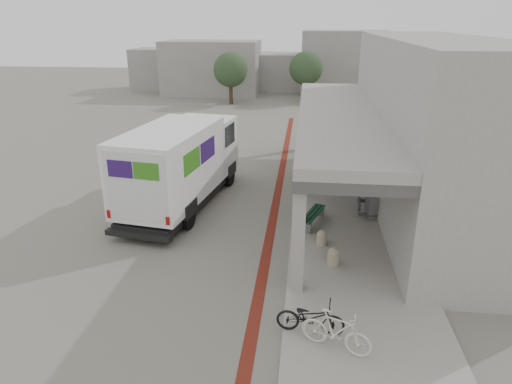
# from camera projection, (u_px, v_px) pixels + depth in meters

# --- Properties ---
(ground) EXTENTS (120.00, 120.00, 0.00)m
(ground) POSITION_uv_depth(u_px,v_px,m) (243.00, 236.00, 17.19)
(ground) COLOR slate
(ground) RESTS_ON ground
(bike_lane_stripe) EXTENTS (0.35, 40.00, 0.01)m
(bike_lane_stripe) POSITION_uv_depth(u_px,v_px,m) (273.00, 216.00, 18.94)
(bike_lane_stripe) COLOR maroon
(bike_lane_stripe) RESTS_ON ground
(sidewalk) EXTENTS (4.40, 28.00, 0.12)m
(sidewalk) POSITION_uv_depth(u_px,v_px,m) (351.00, 240.00, 16.76)
(sidewalk) COLOR gray
(sidewalk) RESTS_ON ground
(transit_building) EXTENTS (7.60, 17.00, 7.00)m
(transit_building) POSITION_uv_depth(u_px,v_px,m) (415.00, 126.00, 19.45)
(transit_building) COLOR gray
(transit_building) RESTS_ON ground
(distant_backdrop) EXTENTS (28.00, 10.00, 6.50)m
(distant_backdrop) POSITION_uv_depth(u_px,v_px,m) (262.00, 67.00, 49.83)
(distant_backdrop) COLOR gray
(distant_backdrop) RESTS_ON ground
(tree_left) EXTENTS (3.20, 3.20, 4.80)m
(tree_left) POSITION_uv_depth(u_px,v_px,m) (231.00, 70.00, 42.56)
(tree_left) COLOR #38281C
(tree_left) RESTS_ON ground
(tree_mid) EXTENTS (3.20, 3.20, 4.80)m
(tree_mid) POSITION_uv_depth(u_px,v_px,m) (306.00, 69.00, 43.70)
(tree_mid) COLOR #38281C
(tree_mid) RESTS_ON ground
(tree_right) EXTENTS (3.20, 3.20, 4.80)m
(tree_right) POSITION_uv_depth(u_px,v_px,m) (393.00, 71.00, 41.95)
(tree_right) COLOR #38281C
(tree_right) RESTS_ON ground
(fedex_truck) EXTENTS (3.82, 8.74, 3.61)m
(fedex_truck) POSITION_uv_depth(u_px,v_px,m) (181.00, 163.00, 19.51)
(fedex_truck) COLOR black
(fedex_truck) RESTS_ON ground
(bench) EXTENTS (1.05, 2.04, 0.47)m
(bench) POSITION_uv_depth(u_px,v_px,m) (313.00, 216.00, 17.84)
(bench) COLOR slate
(bench) RESTS_ON sidewalk
(bollard_near) EXTENTS (0.37, 0.37, 0.55)m
(bollard_near) POSITION_uv_depth(u_px,v_px,m) (322.00, 237.00, 16.24)
(bollard_near) COLOR tan
(bollard_near) RESTS_ON sidewalk
(bollard_far) EXTENTS (0.40, 0.40, 0.60)m
(bollard_far) POSITION_uv_depth(u_px,v_px,m) (334.00, 256.00, 14.91)
(bollard_far) COLOR gray
(bollard_far) RESTS_ON sidewalk
(utility_cabinet) EXTENTS (0.54, 0.66, 0.99)m
(utility_cabinet) POSITION_uv_depth(u_px,v_px,m) (372.00, 206.00, 18.40)
(utility_cabinet) COLOR gray
(utility_cabinet) RESTS_ON sidewalk
(bicycle_black) EXTENTS (1.79, 0.74, 0.92)m
(bicycle_black) POSITION_uv_depth(u_px,v_px,m) (310.00, 317.00, 11.61)
(bicycle_black) COLOR black
(bicycle_black) RESTS_ON sidewalk
(bicycle_cream) EXTENTS (1.84, 1.14, 1.07)m
(bicycle_cream) POSITION_uv_depth(u_px,v_px,m) (336.00, 331.00, 10.97)
(bicycle_cream) COLOR beige
(bicycle_cream) RESTS_ON sidewalk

